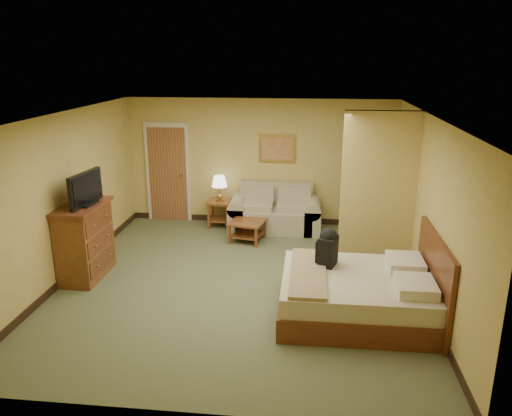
# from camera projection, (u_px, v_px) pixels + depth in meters

# --- Properties ---
(floor) EXTENTS (6.00, 6.00, 0.00)m
(floor) POSITION_uv_depth(u_px,v_px,m) (240.00, 283.00, 7.83)
(floor) COLOR #545C3B
(floor) RESTS_ON ground
(ceiling) EXTENTS (6.00, 6.00, 0.00)m
(ceiling) POSITION_uv_depth(u_px,v_px,m) (238.00, 116.00, 7.06)
(ceiling) COLOR white
(ceiling) RESTS_ON back_wall
(back_wall) EXTENTS (5.50, 0.02, 2.60)m
(back_wall) POSITION_uv_depth(u_px,v_px,m) (260.00, 162.00, 10.30)
(back_wall) COLOR tan
(back_wall) RESTS_ON floor
(left_wall) EXTENTS (0.02, 6.00, 2.60)m
(left_wall) POSITION_uv_depth(u_px,v_px,m) (64.00, 198.00, 7.73)
(left_wall) COLOR tan
(left_wall) RESTS_ON floor
(right_wall) EXTENTS (0.02, 6.00, 2.60)m
(right_wall) POSITION_uv_depth(u_px,v_px,m) (429.00, 209.00, 7.16)
(right_wall) COLOR tan
(right_wall) RESTS_ON floor
(partition) EXTENTS (1.20, 0.15, 2.60)m
(partition) POSITION_uv_depth(u_px,v_px,m) (378.00, 192.00, 8.10)
(partition) COLOR tan
(partition) RESTS_ON floor
(door) EXTENTS (0.94, 0.16, 2.10)m
(door) POSITION_uv_depth(u_px,v_px,m) (168.00, 173.00, 10.55)
(door) COLOR beige
(door) RESTS_ON floor
(baseboard) EXTENTS (5.50, 0.02, 0.12)m
(baseboard) POSITION_uv_depth(u_px,v_px,m) (260.00, 219.00, 10.65)
(baseboard) COLOR black
(baseboard) RESTS_ON floor
(loveseat) EXTENTS (1.84, 0.86, 0.93)m
(loveseat) POSITION_uv_depth(u_px,v_px,m) (275.00, 215.00, 10.15)
(loveseat) COLOR tan
(loveseat) RESTS_ON floor
(side_table) EXTENTS (0.50, 0.50, 0.55)m
(side_table) POSITION_uv_depth(u_px,v_px,m) (220.00, 209.00, 10.32)
(side_table) COLOR brown
(side_table) RESTS_ON floor
(table_lamp) EXTENTS (0.32, 0.32, 0.53)m
(table_lamp) POSITION_uv_depth(u_px,v_px,m) (219.00, 182.00, 10.15)
(table_lamp) COLOR #AF8240
(table_lamp) RESTS_ON side_table
(coffee_table) EXTENTS (0.74, 0.74, 0.40)m
(coffee_table) POSITION_uv_depth(u_px,v_px,m) (247.00, 227.00, 9.51)
(coffee_table) COLOR brown
(coffee_table) RESTS_ON floor
(wall_picture) EXTENTS (0.74, 0.04, 0.58)m
(wall_picture) POSITION_uv_depth(u_px,v_px,m) (277.00, 149.00, 10.14)
(wall_picture) COLOR #B78E3F
(wall_picture) RESTS_ON back_wall
(dresser) EXTENTS (0.59, 1.13, 1.20)m
(dresser) POSITION_uv_depth(u_px,v_px,m) (85.00, 241.00, 7.89)
(dresser) COLOR brown
(dresser) RESTS_ON floor
(tv) EXTENTS (0.25, 0.85, 0.52)m
(tv) POSITION_uv_depth(u_px,v_px,m) (86.00, 190.00, 7.63)
(tv) COLOR black
(tv) RESTS_ON dresser
(bed) EXTENTS (2.13, 1.81, 1.17)m
(bed) POSITION_uv_depth(u_px,v_px,m) (364.00, 294.00, 6.77)
(bed) COLOR #532513
(bed) RESTS_ON floor
(backpack) EXTENTS (0.30, 0.37, 0.55)m
(backpack) POSITION_uv_depth(u_px,v_px,m) (328.00, 246.00, 6.98)
(backpack) COLOR black
(backpack) RESTS_ON bed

